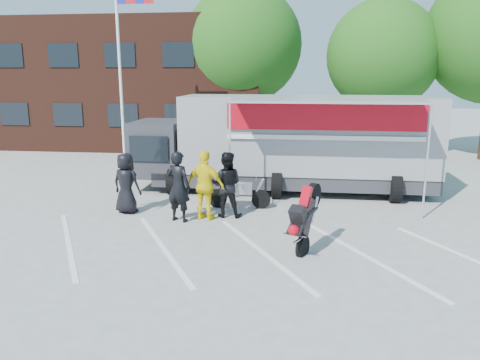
% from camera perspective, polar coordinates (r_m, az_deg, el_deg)
% --- Properties ---
extents(ground, '(100.00, 100.00, 0.00)m').
position_cam_1_polar(ground, '(10.23, 1.11, -10.71)').
color(ground, '#A6A6A1').
rests_on(ground, ground).
extents(parking_bay_lines, '(18.09, 13.33, 0.01)m').
position_cam_1_polar(parking_bay_lines, '(11.15, 1.65, -8.64)').
color(parking_bay_lines, white).
rests_on(parking_bay_lines, ground).
extents(office_building, '(18.00, 8.00, 7.00)m').
position_cam_1_polar(office_building, '(29.45, -15.10, 11.26)').
color(office_building, '#431F15').
rests_on(office_building, ground).
extents(flagpole, '(1.61, 0.12, 8.00)m').
position_cam_1_polar(flagpole, '(20.65, -13.87, 15.16)').
color(flagpole, white).
rests_on(flagpole, ground).
extents(tree_left, '(6.12, 6.12, 8.64)m').
position_cam_1_polar(tree_left, '(25.54, 0.39, 16.15)').
color(tree_left, '#382314').
rests_on(tree_left, ground).
extents(tree_mid, '(5.44, 5.44, 7.68)m').
position_cam_1_polar(tree_mid, '(24.68, 17.00, 14.28)').
color(tree_mid, '#382314').
rests_on(tree_mid, ground).
extents(transporter_truck, '(10.54, 5.13, 3.34)m').
position_cam_1_polar(transporter_truck, '(16.74, 6.32, -1.38)').
color(transporter_truck, gray).
rests_on(transporter_truck, ground).
extents(parked_motorcycle, '(2.00, 0.73, 1.03)m').
position_cam_1_polar(parked_motorcycle, '(14.61, -0.08, -3.41)').
color(parked_motorcycle, silver).
rests_on(parked_motorcycle, ground).
extents(stunt_bike_rider, '(1.26, 1.66, 1.77)m').
position_cam_1_polar(stunt_bike_rider, '(11.48, 8.67, -8.17)').
color(stunt_bike_rider, black).
rests_on(stunt_bike_rider, ground).
extents(spectator_leather_a, '(1.01, 0.79, 1.82)m').
position_cam_1_polar(spectator_leather_a, '(14.29, -13.70, -0.38)').
color(spectator_leather_a, black).
rests_on(spectator_leather_a, ground).
extents(spectator_leather_b, '(0.85, 0.70, 2.01)m').
position_cam_1_polar(spectator_leather_b, '(13.19, -7.51, -0.79)').
color(spectator_leather_b, black).
rests_on(spectator_leather_b, ground).
extents(spectator_leather_c, '(0.93, 0.73, 1.91)m').
position_cam_1_polar(spectator_leather_c, '(13.53, -1.69, -0.55)').
color(spectator_leather_c, black).
rests_on(spectator_leather_c, ground).
extents(spectator_hivis, '(1.26, 0.81, 2.00)m').
position_cam_1_polar(spectator_hivis, '(13.24, -4.25, -0.69)').
color(spectator_hivis, yellow).
rests_on(spectator_hivis, ground).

